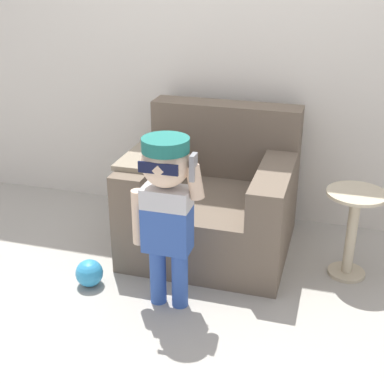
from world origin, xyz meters
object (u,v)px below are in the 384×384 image
Objects in this scene: armchair at (213,200)px; person_child at (167,198)px; side_table at (352,226)px; toy_ball at (89,273)px.

armchair is 0.78m from person_child.
side_table is 1.54m from toy_ball.
side_table is (0.86, -0.14, 0.01)m from armchair.
armchair reaches higher than toy_ball.
person_child reaches higher than side_table.
toy_ball is (-0.49, 0.04, -0.55)m from person_child.
side_table is 3.38× the size of toy_ball.
person_child is (-0.07, -0.71, 0.32)m from armchair.
person_child is at bearing -148.23° from side_table.
armchair is 1.05× the size of person_child.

